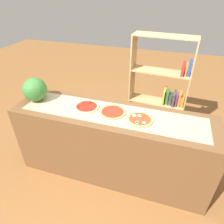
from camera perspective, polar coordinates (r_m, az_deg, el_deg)
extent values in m
plane|color=brown|center=(2.90, 0.00, -16.11)|extent=(12.00, 12.00, 0.00)
cube|color=brown|center=(2.56, 0.00, -9.23)|extent=(2.37, 0.64, 0.94)
cube|color=tan|center=(2.27, 0.00, -0.40)|extent=(2.10, 0.45, 0.00)
cylinder|color=#E5C17F|center=(2.39, -7.27, 1.50)|extent=(0.30, 0.30, 0.01)
cylinder|color=#AD2314|center=(2.38, -7.29, 1.68)|extent=(0.25, 0.25, 0.00)
cylinder|color=maroon|center=(2.41, -7.95, 2.15)|extent=(0.03, 0.03, 0.00)
cylinder|color=maroon|center=(2.44, -6.40, 2.68)|extent=(0.04, 0.04, 0.00)
cylinder|color=maroon|center=(2.32, -5.93, 0.85)|extent=(0.03, 0.03, 0.00)
cylinder|color=maroon|center=(2.36, -7.03, 1.44)|extent=(0.03, 0.03, 0.00)
cylinder|color=maroon|center=(2.43, -6.07, 2.57)|extent=(0.03, 0.03, 0.00)
cylinder|color=maroon|center=(2.38, -9.76, 1.54)|extent=(0.03, 0.03, 0.00)
cylinder|color=maroon|center=(2.47, -8.18, 2.92)|extent=(0.04, 0.04, 0.00)
cylinder|color=maroon|center=(2.40, -9.79, 1.79)|extent=(0.03, 0.03, 0.00)
cylinder|color=maroon|center=(2.32, -7.91, 0.69)|extent=(0.03, 0.03, 0.00)
cylinder|color=tan|center=(2.27, 0.13, 0.00)|extent=(0.31, 0.31, 0.01)
cylinder|color=red|center=(2.27, 0.13, 0.18)|extent=(0.26, 0.26, 0.00)
cylinder|color=tan|center=(2.17, 7.98, -2.14)|extent=(0.28, 0.28, 0.02)
cylinder|color=red|center=(2.17, 8.00, -1.93)|extent=(0.23, 0.23, 0.00)
cylinder|color=#EFE5CC|center=(2.11, 7.25, -2.86)|extent=(0.04, 0.04, 0.00)
cylinder|color=#EFE5CC|center=(2.21, 6.40, -0.97)|extent=(0.04, 0.04, 0.00)
cylinder|color=#EFE5CC|center=(2.11, 9.16, -3.04)|extent=(0.04, 0.04, 0.00)
cylinder|color=#EFE5CC|center=(2.10, 7.24, -3.05)|extent=(0.04, 0.04, 0.00)
cylinder|color=#EFE5CC|center=(2.21, 7.84, -1.05)|extent=(0.04, 0.04, 0.00)
sphere|color=#387A33|center=(2.64, -21.24, 6.00)|extent=(0.29, 0.29, 0.29)
cube|color=tan|center=(3.25, 20.77, 5.39)|extent=(0.04, 0.28, 1.59)
cube|color=tan|center=(3.36, 5.73, 8.35)|extent=(0.04, 0.28, 1.59)
cube|color=tan|center=(3.68, 11.63, -4.04)|extent=(0.88, 0.35, 0.02)
cube|color=gold|center=(3.60, 18.02, -4.21)|extent=(0.05, 0.22, 0.17)
cube|color=orange|center=(3.58, 17.46, -3.54)|extent=(0.04, 0.21, 0.25)
cube|color=#B22823|center=(3.58, 16.79, -3.41)|extent=(0.05, 0.18, 0.25)
cube|color=#234799|center=(3.60, 15.89, -3.63)|extent=(0.06, 0.17, 0.19)
cube|color=orange|center=(3.61, 15.17, -3.62)|extent=(0.04, 0.23, 0.17)
cube|color=tan|center=(3.39, 12.60, 3.00)|extent=(0.88, 0.35, 0.02)
cube|color=orange|center=(3.33, 19.49, 2.93)|extent=(0.06, 0.16, 0.16)
cube|color=orange|center=(3.31, 18.84, 3.58)|extent=(0.04, 0.16, 0.23)
cube|color=#753384|center=(3.32, 18.09, 3.46)|extent=(0.04, 0.17, 0.19)
cube|color=#47423D|center=(3.32, 17.35, 3.73)|extent=(0.06, 0.23, 0.21)
cube|color=#47423D|center=(3.33, 16.44, 3.64)|extent=(0.06, 0.16, 0.17)
cube|color=#2D753D|center=(3.32, 15.61, 4.28)|extent=(0.05, 0.16, 0.23)
cube|color=gold|center=(3.32, 14.78, 4.51)|extent=(0.05, 0.23, 0.24)
cube|color=tan|center=(3.17, 13.76, 11.18)|extent=(0.88, 0.35, 0.02)
cube|color=#234799|center=(3.11, 21.43, 11.70)|extent=(0.05, 0.17, 0.22)
cube|color=orange|center=(3.11, 20.58, 11.45)|extent=(0.04, 0.16, 0.17)
cube|color=#B22823|center=(3.12, 19.78, 11.58)|extent=(0.06, 0.23, 0.16)
cube|color=tan|center=(3.02, 15.14, 20.37)|extent=(0.88, 0.35, 0.02)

